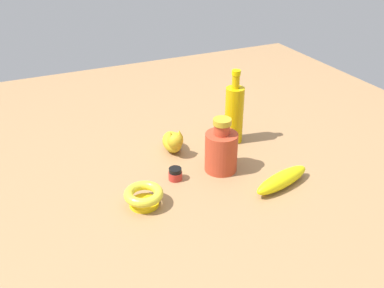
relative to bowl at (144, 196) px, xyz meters
name	(u,v)px	position (x,y,z in m)	size (l,w,h in m)	color
ground	(192,167)	(-0.19, -0.12, -0.03)	(2.00, 2.00, 0.00)	#936D47
bowl	(144,196)	(0.00, 0.00, 0.00)	(0.10, 0.10, 0.05)	yellow
bottle_short	(221,150)	(-0.26, -0.07, 0.04)	(0.10, 0.10, 0.17)	#AF3A23
cat_figurine	(173,141)	(-0.18, -0.23, 0.01)	(0.07, 0.13, 0.09)	gold
bottle_tall	(234,113)	(-0.39, -0.21, 0.07)	(0.06, 0.06, 0.25)	#C69E08
banana	(282,180)	(-0.38, 0.08, -0.01)	(0.20, 0.05, 0.05)	yellow
nail_polish_jar	(175,174)	(-0.12, -0.08, -0.01)	(0.04, 0.04, 0.04)	#AE2A22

